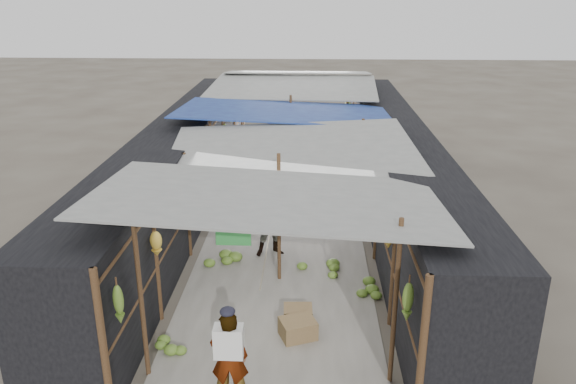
# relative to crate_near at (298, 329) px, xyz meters

# --- Properties ---
(ground) EXTENTS (80.00, 80.00, 0.00)m
(ground) POSITION_rel_crate_near_xyz_m (-0.42, -1.03, -0.17)
(ground) COLOR #6B6356
(ground) RESTS_ON ground
(aisle_slab) EXTENTS (3.60, 16.00, 0.02)m
(aisle_slab) POSITION_rel_crate_near_xyz_m (-0.42, 5.47, -0.16)
(aisle_slab) COLOR #9E998E
(aisle_slab) RESTS_ON ground
(stall_left) EXTENTS (1.40, 15.00, 2.30)m
(stall_left) POSITION_rel_crate_near_xyz_m (-3.12, 5.47, 0.98)
(stall_left) COLOR black
(stall_left) RESTS_ON ground
(stall_right) EXTENTS (1.40, 15.00, 2.30)m
(stall_right) POSITION_rel_crate_near_xyz_m (2.28, 5.47, 0.98)
(stall_right) COLOR black
(stall_right) RESTS_ON ground
(crate_near) EXTENTS (0.68, 0.62, 0.34)m
(crate_near) POSITION_rel_crate_near_xyz_m (0.00, 0.00, 0.00)
(crate_near) COLOR #95724C
(crate_near) RESTS_ON ground
(crate_mid) EXTENTS (0.51, 0.41, 0.29)m
(crate_mid) POSITION_rel_crate_near_xyz_m (-0.01, 0.45, -0.02)
(crate_mid) COLOR #95724C
(crate_mid) RESTS_ON ground
(crate_back) EXTENTS (0.52, 0.48, 0.27)m
(crate_back) POSITION_rel_crate_near_xyz_m (-1.14, 11.39, -0.03)
(crate_back) COLOR #95724C
(crate_back) RESTS_ON ground
(black_basin) EXTENTS (0.60, 0.60, 0.18)m
(black_basin) POSITION_rel_crate_near_xyz_m (1.28, 6.09, -0.08)
(black_basin) COLOR black
(black_basin) RESTS_ON ground
(vendor_elderly) EXTENTS (0.53, 0.35, 1.42)m
(vendor_elderly) POSITION_rel_crate_near_xyz_m (-0.90, -1.53, 0.54)
(vendor_elderly) COLOR silver
(vendor_elderly) RESTS_ON ground
(shopper_blue) EXTENTS (0.91, 0.79, 1.59)m
(shopper_blue) POSITION_rel_crate_near_xyz_m (-0.60, 3.06, 0.63)
(shopper_blue) COLOR #1C458E
(shopper_blue) RESTS_ON ground
(vendor_seated) EXTENTS (0.52, 0.58, 0.78)m
(vendor_seated) POSITION_rel_crate_near_xyz_m (1.28, 8.39, 0.22)
(vendor_seated) COLOR #534E48
(vendor_seated) RESTS_ON ground
(market_canopy) EXTENTS (5.62, 15.20, 2.77)m
(market_canopy) POSITION_rel_crate_near_xyz_m (-0.39, 5.80, 2.24)
(market_canopy) COLOR brown
(market_canopy) RESTS_ON ground
(hanging_bananas) EXTENTS (3.96, 13.78, 0.82)m
(hanging_bananas) POSITION_rel_crate_near_xyz_m (-0.22, 5.45, 1.47)
(hanging_bananas) COLOR olive
(hanging_bananas) RESTS_ON ground
(floor_bananas) EXTENTS (3.74, 11.09, 0.36)m
(floor_bananas) POSITION_rel_crate_near_xyz_m (-0.22, 5.12, -0.02)
(floor_bananas) COLOR olive
(floor_bananas) RESTS_ON ground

